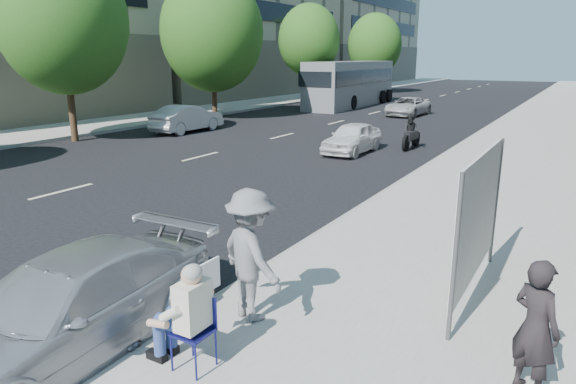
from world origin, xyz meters
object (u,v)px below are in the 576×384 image
Objects in this scene: jogger at (251,255)px; motorcycle at (411,133)px; white_sedan_mid at (187,118)px; white_sedan_near at (352,138)px; pedestrian_woman at (535,328)px; protest_banner at (478,216)px; parked_sedan at (67,308)px; bus at (351,84)px; seated_protester at (186,308)px; white_sedan_far at (408,107)px.

motorcycle is at bearing -57.90° from jogger.
jogger is at bearing 134.32° from white_sedan_mid.
white_sedan_near is 1.70× the size of motorcycle.
protest_banner is (-1.02, 2.11, 0.49)m from pedestrian_woman.
motorcycle is (-2.48, 15.09, -0.43)m from jogger.
motorcycle reaches higher than white_sedan_near.
protest_banner reaches higher than parked_sedan.
bus is at bearing -94.14° from white_sedan_mid.
white_sedan_mid is 17.10m from bus.
white_sedan_mid is (-16.12, 11.98, -0.73)m from protest_banner.
protest_banner is at bearing 55.17° from seated_protester.
white_sedan_mid is at bearing -96.45° from bus.
white_sedan_mid is at bearing 125.38° from parked_sedan.
parked_sedan is 2.15× the size of motorcycle.
white_sedan_near is 9.49m from white_sedan_mid.
seated_protester reaches higher than white_sedan_near.
protest_banner is at bearing 143.96° from white_sedan_mid.
motorcycle reaches higher than white_sedan_mid.
seated_protester is 4.39m from protest_banner.
pedestrian_woman is at bearing -67.69° from motorcycle.
white_sedan_near is at bearing -130.80° from motorcycle.
jogger is 0.45× the size of white_sedan_far.
white_sedan_far is at bearing 97.88° from parked_sedan.
protest_banner is 26.21m from white_sedan_far.
white_sedan_mid is 14.59m from white_sedan_far.
protest_banner is at bearing -68.36° from motorcycle.
pedestrian_woman reaches higher than white_sedan_near.
pedestrian_woman is at bearing -64.89° from bus.
seated_protester is 1.66m from parked_sedan.
bus is (-5.84, 4.35, 1.06)m from white_sedan_far.
pedestrian_woman is at bearing 22.70° from seated_protester.
motorcycle reaches higher than white_sedan_far.
protest_banner is 5.76m from parked_sedan.
jogger is 33.58m from bus.
white_sedan_near is (-2.61, 14.83, -0.05)m from parked_sedan.
protest_banner is 0.74× the size of white_sedan_far.
white_sedan_far is 2.02× the size of motorcycle.
pedestrian_woman is 34.86m from bus.
motorcycle is (-0.88, 16.81, 0.00)m from parked_sedan.
jogger is (0.01, 1.31, 0.20)m from seated_protester.
motorcycle is at bearing 111.17° from protest_banner.
pedestrian_woman is 0.37× the size of white_sedan_far.
parked_sedan is 0.36× the size of bus.
parked_sedan reaches higher than white_sedan_near.
motorcycle is at bearing -60.66° from bus.
jogger is 13.78m from white_sedan_near.
parked_sedan is at bearing 127.59° from white_sedan_mid.
white_sedan_mid is at bearing -23.52° from jogger.
bus is at bearing 121.52° from motorcycle.
motorcycle is at bearing -175.13° from white_sedan_mid.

